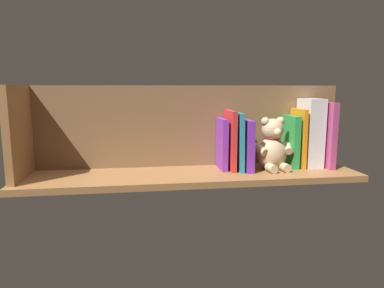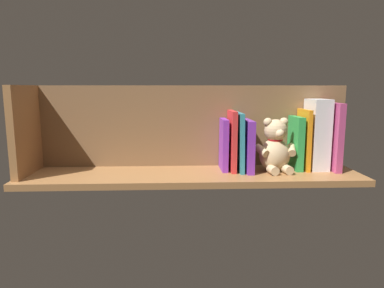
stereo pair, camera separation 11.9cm
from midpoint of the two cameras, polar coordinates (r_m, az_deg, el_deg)
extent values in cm
cube|color=#9E6B3D|center=(121.55, -2.82, -5.26)|extent=(117.26, 26.83, 2.20)
cube|color=brown|center=(129.56, -3.35, 2.97)|extent=(117.26, 1.50, 30.34)
cube|color=#9E6B3D|center=(126.54, -29.35, 1.63)|extent=(2.40, 20.83, 30.34)
cube|color=#B23F72|center=(136.09, 18.86, 1.48)|extent=(2.24, 14.34, 24.20)
cube|color=silver|center=(134.82, 16.67, 1.80)|extent=(6.33, 11.70, 25.48)
cube|color=orange|center=(132.97, 14.80, 0.98)|extent=(1.57, 12.25, 21.82)
cube|color=green|center=(132.31, 13.61, 0.43)|extent=(2.44, 11.75, 19.23)
ellipsoid|color=#D1B284|center=(127.18, 10.51, -1.57)|extent=(12.20, 11.20, 11.59)
sphere|color=#D1B284|center=(125.84, 10.63, 2.36)|extent=(7.97, 7.97, 7.97)
sphere|color=#D1B284|center=(126.88, 11.88, 3.74)|extent=(3.08, 3.08, 3.08)
sphere|color=#D1B284|center=(124.23, 9.43, 3.70)|extent=(3.08, 3.08, 3.08)
sphere|color=beige|center=(122.92, 11.32, 1.90)|extent=(3.08, 3.08, 3.08)
cylinder|color=#D1B284|center=(128.08, 13.03, -0.65)|extent=(3.88, 6.15, 4.29)
cylinder|color=#D1B284|center=(123.20, 8.54, -0.90)|extent=(5.04, 6.30, 4.29)
cylinder|color=#D1B284|center=(124.95, 12.52, -3.82)|extent=(3.62, 4.71, 3.08)
cylinder|color=#D1B284|center=(122.61, 10.37, -4.00)|extent=(3.62, 4.71, 3.08)
torus|color=red|center=(126.26, 10.58, 0.94)|extent=(5.93, 5.93, 0.91)
cube|color=purple|center=(125.04, 6.15, -0.09)|extent=(2.48, 15.39, 18.26)
cube|color=teal|center=(124.61, 4.83, 0.49)|extent=(1.83, 14.45, 20.83)
cube|color=red|center=(124.60, 3.64, 0.65)|extent=(1.76, 13.26, 21.45)
cube|color=purple|center=(125.10, 2.29, 0.01)|extent=(2.15, 11.59, 18.48)
camera|label=1|loc=(0.06, -92.86, -0.47)|focal=32.12mm
camera|label=2|loc=(0.06, 87.14, 0.47)|focal=32.12mm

